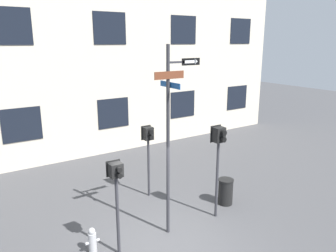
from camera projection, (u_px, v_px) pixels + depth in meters
ground_plane at (166, 244)px, 8.58m from camera, size 60.00×60.00×0.00m
building_facade at (62, 27)px, 13.54m from camera, size 24.00×0.63×11.44m
street_sign_pole at (171, 129)px, 8.43m from camera, size 1.40×0.87×5.10m
pedestrian_signal_left at (116, 184)px, 7.75m from camera, size 0.36×0.40×2.44m
pedestrian_signal_right at (219, 147)px, 9.41m from camera, size 0.37×0.40×2.83m
pedestrian_signal_across at (148, 142)px, 10.82m from camera, size 0.36×0.40×2.46m
fire_hydrant at (92, 241)px, 8.19m from camera, size 0.37×0.21×0.68m
trash_bin at (226, 191)px, 10.64m from camera, size 0.50×0.50×0.85m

